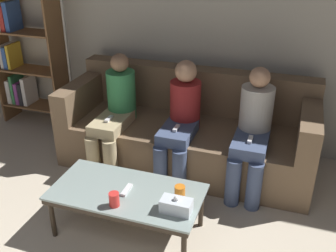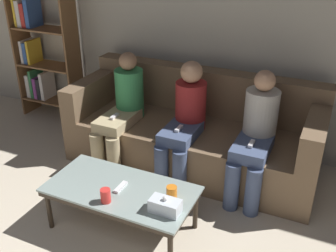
# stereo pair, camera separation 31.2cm
# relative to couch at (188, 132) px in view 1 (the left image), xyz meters

# --- Properties ---
(wall_back) EXTENTS (12.00, 0.06, 2.60)m
(wall_back) POSITION_rel_couch_xyz_m (0.00, 0.54, 0.97)
(wall_back) COLOR #B7B2A3
(wall_back) RESTS_ON ground_plane
(couch) EXTENTS (2.45, 0.94, 0.91)m
(couch) POSITION_rel_couch_xyz_m (0.00, 0.00, 0.00)
(couch) COLOR brown
(couch) RESTS_ON ground_plane
(coffee_table) EXTENTS (1.16, 0.58, 0.39)m
(coffee_table) POSITION_rel_couch_xyz_m (-0.14, -1.18, 0.02)
(coffee_table) COLOR #8C9E99
(coffee_table) RESTS_ON ground_plane
(cup_near_left) EXTENTS (0.08, 0.08, 0.10)m
(cup_near_left) POSITION_rel_couch_xyz_m (0.26, -1.13, 0.10)
(cup_near_left) COLOR orange
(cup_near_left) RESTS_ON coffee_table
(cup_near_right) EXTENTS (0.08, 0.08, 0.11)m
(cup_near_right) POSITION_rel_couch_xyz_m (-0.15, -1.37, 0.11)
(cup_near_right) COLOR red
(cup_near_right) RESTS_ON coffee_table
(tissue_box) EXTENTS (0.22, 0.12, 0.13)m
(tissue_box) POSITION_rel_couch_xyz_m (0.29, -1.29, 0.11)
(tissue_box) COLOR silver
(tissue_box) RESTS_ON coffee_table
(game_remote) EXTENTS (0.04, 0.15, 0.02)m
(game_remote) POSITION_rel_couch_xyz_m (-0.14, -1.18, 0.07)
(game_remote) COLOR white
(game_remote) RESTS_ON coffee_table
(bookshelf) EXTENTS (0.81, 0.32, 1.79)m
(bookshelf) POSITION_rel_couch_xyz_m (-2.13, 0.31, 0.53)
(bookshelf) COLOR brown
(bookshelf) RESTS_ON ground_plane
(standing_lamp) EXTENTS (0.31, 0.26, 1.85)m
(standing_lamp) POSITION_rel_couch_xyz_m (-1.39, 0.16, 0.81)
(standing_lamp) COLOR gray
(standing_lamp) RESTS_ON ground_plane
(seated_person_left_end) EXTENTS (0.31, 0.71, 1.12)m
(seated_person_left_end) POSITION_rel_couch_xyz_m (-0.66, -0.26, 0.25)
(seated_person_left_end) COLOR tan
(seated_person_left_end) RESTS_ON ground_plane
(seated_person_mid_left) EXTENTS (0.31, 0.67, 1.11)m
(seated_person_mid_left) POSITION_rel_couch_xyz_m (0.00, -0.24, 0.26)
(seated_person_mid_left) COLOR #47567A
(seated_person_mid_left) RESTS_ON ground_plane
(seated_person_mid_right) EXTENTS (0.31, 0.67, 1.12)m
(seated_person_mid_right) POSITION_rel_couch_xyz_m (0.66, -0.24, 0.26)
(seated_person_mid_right) COLOR #47567A
(seated_person_mid_right) RESTS_ON ground_plane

